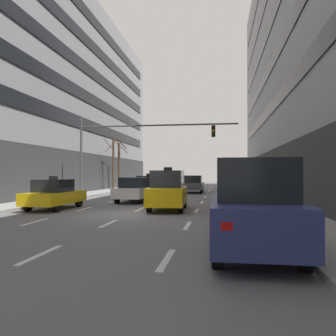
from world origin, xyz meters
TOP-DOWN VIEW (x-y plane):
  - ground_plane at (0.00, 0.00)m, footprint 120.00×120.00m
  - sidewalk_right at (7.30, 0.00)m, footprint 2.50×80.00m
  - lane_stripe_l1_s3 at (-3.03, -3.00)m, footprint 0.16×2.00m
  - lane_stripe_l1_s4 at (-3.03, 2.00)m, footprint 0.16×2.00m
  - lane_stripe_l1_s5 at (-3.03, 7.00)m, footprint 0.16×2.00m
  - lane_stripe_l1_s6 at (-3.03, 12.00)m, footprint 0.16×2.00m
  - lane_stripe_l1_s7 at (-3.03, 17.00)m, footprint 0.16×2.00m
  - lane_stripe_l1_s8 at (-3.03, 22.00)m, footprint 0.16×2.00m
  - lane_stripe_l1_s9 at (-3.03, 27.00)m, footprint 0.16×2.00m
  - lane_stripe_l1_s10 at (-3.03, 32.00)m, footprint 0.16×2.00m
  - lane_stripe_l2_s2 at (0.00, -8.00)m, footprint 0.16×2.00m
  - lane_stripe_l2_s3 at (0.00, -3.00)m, footprint 0.16×2.00m
  - lane_stripe_l2_s4 at (0.00, 2.00)m, footprint 0.16×2.00m
  - lane_stripe_l2_s5 at (0.00, 7.00)m, footprint 0.16×2.00m
  - lane_stripe_l2_s6 at (0.00, 12.00)m, footprint 0.16×2.00m
  - lane_stripe_l2_s7 at (0.00, 17.00)m, footprint 0.16×2.00m
  - lane_stripe_l2_s8 at (0.00, 22.00)m, footprint 0.16×2.00m
  - lane_stripe_l2_s9 at (0.00, 27.00)m, footprint 0.16×2.00m
  - lane_stripe_l2_s10 at (0.00, 32.00)m, footprint 0.16×2.00m
  - lane_stripe_l3_s2 at (3.03, -8.00)m, footprint 0.16×2.00m
  - lane_stripe_l3_s3 at (3.03, -3.00)m, footprint 0.16×2.00m
  - lane_stripe_l3_s4 at (3.03, 2.00)m, footprint 0.16×2.00m
  - lane_stripe_l3_s5 at (3.03, 7.00)m, footprint 0.16×2.00m
  - lane_stripe_l3_s6 at (3.03, 12.00)m, footprint 0.16×2.00m
  - lane_stripe_l3_s7 at (3.03, 17.00)m, footprint 0.16×2.00m
  - lane_stripe_l3_s8 at (3.03, 22.00)m, footprint 0.16×2.00m
  - lane_stripe_l3_s9 at (3.03, 27.00)m, footprint 0.16×2.00m
  - lane_stripe_l3_s10 at (3.03, 32.00)m, footprint 0.16×2.00m
  - taxi_driving_0 at (-1.44, 21.62)m, footprint 1.91×4.53m
  - car_driving_1 at (1.64, 17.67)m, footprint 1.91×4.52m
  - taxi_driving_2 at (1.53, 2.04)m, footprint 1.95×4.33m
  - car_driving_3 at (-1.39, 6.60)m, footprint 2.05×4.47m
  - taxi_driving_4 at (-4.52, 1.53)m, footprint 1.82×4.27m
  - taxi_driving_5 at (-1.57, 12.22)m, footprint 2.09×4.61m
  - car_parked_0 at (5.00, -7.09)m, footprint 1.97×4.67m
  - car_parked_1 at (5.00, -0.38)m, footprint 1.89×4.45m
  - car_parked_2 at (5.00, 5.77)m, footprint 1.86×4.28m
  - traffic_signal_0 at (-2.45, 9.56)m, footprint 12.09×0.35m
  - street_tree_0 at (-7.02, 21.54)m, footprint 1.26×1.20m
  - street_tree_1 at (-7.08, 19.50)m, footprint 1.68×1.94m

SIDE VIEW (x-z plane):
  - ground_plane at x=0.00m, z-range 0.00..0.00m
  - lane_stripe_l1_s3 at x=-3.03m, z-range 0.00..0.01m
  - lane_stripe_l1_s4 at x=-3.03m, z-range 0.00..0.01m
  - lane_stripe_l1_s5 at x=-3.03m, z-range 0.00..0.01m
  - lane_stripe_l1_s6 at x=-3.03m, z-range 0.00..0.01m
  - lane_stripe_l1_s7 at x=-3.03m, z-range 0.00..0.01m
  - lane_stripe_l1_s8 at x=-3.03m, z-range 0.00..0.01m
  - lane_stripe_l1_s9 at x=-3.03m, z-range 0.00..0.01m
  - lane_stripe_l1_s10 at x=-3.03m, z-range 0.00..0.01m
  - lane_stripe_l2_s2 at x=0.00m, z-range 0.00..0.01m
  - lane_stripe_l2_s3 at x=0.00m, z-range 0.00..0.01m
  - lane_stripe_l2_s4 at x=0.00m, z-range 0.00..0.01m
  - lane_stripe_l2_s5 at x=0.00m, z-range 0.00..0.01m
  - lane_stripe_l2_s6 at x=0.00m, z-range 0.00..0.01m
  - lane_stripe_l2_s7 at x=0.00m, z-range 0.00..0.01m
  - lane_stripe_l2_s8 at x=0.00m, z-range 0.00..0.01m
  - lane_stripe_l2_s9 at x=0.00m, z-range 0.00..0.01m
  - lane_stripe_l2_s10 at x=0.00m, z-range 0.00..0.01m
  - lane_stripe_l3_s2 at x=3.03m, z-range 0.00..0.01m
  - lane_stripe_l3_s3 at x=3.03m, z-range 0.00..0.01m
  - lane_stripe_l3_s4 at x=3.03m, z-range 0.00..0.01m
  - lane_stripe_l3_s5 at x=3.03m, z-range 0.00..0.01m
  - lane_stripe_l3_s6 at x=3.03m, z-range 0.00..0.01m
  - lane_stripe_l3_s7 at x=3.03m, z-range 0.00..0.01m
  - lane_stripe_l3_s8 at x=3.03m, z-range 0.00..0.01m
  - lane_stripe_l3_s9 at x=3.03m, z-range 0.00..0.01m
  - lane_stripe_l3_s10 at x=3.03m, z-range 0.00..0.01m
  - sidewalk_right at x=7.30m, z-range 0.00..0.14m
  - car_parked_2 at x=5.00m, z-range -0.01..1.58m
  - taxi_driving_4 at x=-4.52m, z-range -0.10..1.67m
  - car_driving_3 at x=-1.39m, z-range -0.01..1.63m
  - car_parked_1 at x=5.00m, z-range -0.01..1.65m
  - car_driving_1 at x=1.64m, z-range -0.01..1.68m
  - taxi_driving_0 at x=-1.44m, z-range -0.10..1.78m
  - taxi_driving_5 at x=-1.57m, z-range -0.10..1.78m
  - taxi_driving_2 at x=1.53m, z-range -0.09..2.14m
  - car_parked_0 at x=5.00m, z-range -0.01..2.25m
  - street_tree_0 at x=-7.02m, z-range -0.02..5.84m
  - street_tree_1 at x=-7.08m, z-range 0.17..5.93m
  - traffic_signal_0 at x=-2.45m, z-range 1.36..7.41m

